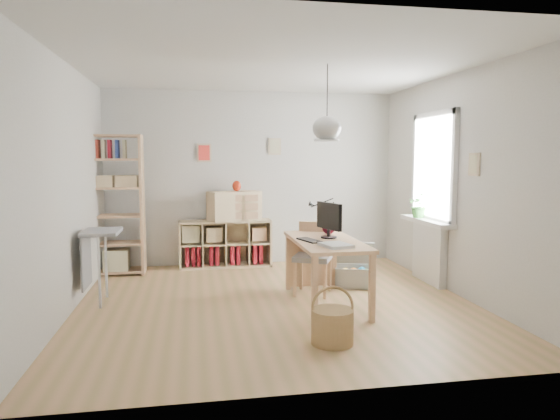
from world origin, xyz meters
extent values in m
plane|color=tan|center=(0.00, 0.00, 0.00)|extent=(4.50, 4.50, 0.00)
plane|color=silver|center=(0.00, 2.25, 1.35)|extent=(4.50, 0.00, 4.50)
plane|color=silver|center=(0.00, -2.25, 1.35)|extent=(4.50, 0.00, 4.50)
plane|color=silver|center=(-2.25, 0.00, 1.35)|extent=(0.00, 4.50, 4.50)
plane|color=silver|center=(2.25, 0.00, 1.35)|extent=(0.00, 4.50, 4.50)
plane|color=silver|center=(0.00, 0.00, 2.70)|extent=(4.50, 4.50, 0.00)
cylinder|color=black|center=(0.55, -0.15, 2.36)|extent=(0.01, 0.01, 0.68)
ellipsoid|color=silver|center=(0.55, -0.15, 2.00)|extent=(0.32, 0.32, 0.27)
cube|color=white|center=(2.23, 0.60, 1.55)|extent=(0.03, 1.00, 1.30)
cube|color=white|center=(2.21, 0.06, 1.55)|extent=(0.06, 0.08, 1.46)
cube|color=white|center=(2.21, 1.14, 1.55)|extent=(0.06, 0.08, 1.46)
cube|color=white|center=(2.21, 0.60, 2.24)|extent=(0.06, 1.16, 0.08)
cube|color=white|center=(2.21, 0.60, 0.86)|extent=(0.06, 1.16, 0.08)
cube|color=silver|center=(2.19, 0.60, 0.40)|extent=(0.10, 0.80, 0.80)
cube|color=white|center=(2.14, 0.60, 0.83)|extent=(0.22, 1.20, 0.06)
cube|color=#DEB07F|center=(0.55, -0.15, 0.73)|extent=(0.70, 1.50, 0.04)
cube|color=#DEB07F|center=(0.25, -0.85, 0.35)|extent=(0.06, 0.06, 0.71)
cube|color=#DEB07F|center=(0.25, 0.55, 0.35)|extent=(0.06, 0.06, 0.71)
cube|color=#DEB07F|center=(0.85, -0.85, 0.35)|extent=(0.06, 0.06, 0.71)
cube|color=#DEB07F|center=(0.85, 0.55, 0.35)|extent=(0.06, 0.06, 0.71)
cube|color=beige|center=(-0.45, 2.04, 0.01)|extent=(1.40, 0.38, 0.03)
cube|color=beige|center=(-0.45, 2.04, 0.70)|extent=(1.40, 0.38, 0.03)
cube|color=beige|center=(-1.14, 2.04, 0.36)|extent=(0.03, 0.38, 0.72)
cube|color=beige|center=(0.23, 2.04, 0.36)|extent=(0.03, 0.38, 0.72)
cube|color=beige|center=(-0.45, 2.22, 0.36)|extent=(1.40, 0.02, 0.72)
cube|color=maroon|center=(-1.03, 2.06, 0.19)|extent=(0.06, 0.26, 0.30)
cube|color=maroon|center=(-0.94, 2.06, 0.19)|extent=(0.05, 0.26, 0.30)
cube|color=maroon|center=(-0.86, 2.06, 0.19)|extent=(0.05, 0.26, 0.30)
cube|color=maroon|center=(-0.67, 2.06, 0.19)|extent=(0.05, 0.26, 0.30)
cube|color=maroon|center=(-0.58, 2.06, 0.19)|extent=(0.05, 0.26, 0.30)
cube|color=maroon|center=(-0.35, 2.06, 0.19)|extent=(0.06, 0.26, 0.30)
cube|color=maroon|center=(-0.26, 2.06, 0.19)|extent=(0.06, 0.26, 0.30)
cube|color=maroon|center=(0.00, 2.06, 0.19)|extent=(0.06, 0.26, 0.30)
cube|color=maroon|center=(0.09, 2.06, 0.19)|extent=(0.05, 0.26, 0.30)
cube|color=#DEB07F|center=(-2.41, 1.80, 1.00)|extent=(0.04, 0.38, 2.00)
cube|color=#DEB07F|center=(-1.65, 1.80, 1.00)|extent=(0.04, 0.38, 2.00)
cube|color=#DEB07F|center=(-2.03, 1.80, 0.05)|extent=(0.76, 0.38, 0.03)
cube|color=#DEB07F|center=(-2.03, 1.80, 0.45)|extent=(0.76, 0.38, 0.03)
cube|color=#DEB07F|center=(-2.03, 1.80, 0.85)|extent=(0.76, 0.38, 0.03)
cube|color=#DEB07F|center=(-2.03, 1.80, 1.25)|extent=(0.76, 0.38, 0.03)
cube|color=#DEB07F|center=(-2.03, 1.80, 1.65)|extent=(0.76, 0.38, 0.03)
cube|color=#DEB07F|center=(-2.03, 1.80, 1.98)|extent=(0.76, 0.38, 0.03)
cube|color=#2B449E|center=(-2.31, 1.80, 1.79)|extent=(0.04, 0.18, 0.26)
cube|color=maroon|center=(-2.23, 1.80, 1.79)|extent=(0.04, 0.18, 0.26)
cube|color=beige|center=(-2.15, 1.80, 1.79)|extent=(0.04, 0.18, 0.26)
cube|color=maroon|center=(-2.07, 1.80, 1.79)|extent=(0.04, 0.18, 0.26)
cube|color=#2B449E|center=(-1.97, 1.80, 1.79)|extent=(0.04, 0.18, 0.26)
cube|color=beige|center=(-1.87, 1.80, 1.79)|extent=(0.04, 0.18, 0.26)
cube|color=gray|center=(-1.97, 0.35, 0.83)|extent=(0.40, 0.55, 0.04)
cylinder|color=silver|center=(-1.97, 0.13, 0.41)|extent=(0.03, 0.03, 0.82)
cylinder|color=silver|center=(-1.97, 0.57, 0.41)|extent=(0.03, 0.03, 0.82)
cube|color=gray|center=(-2.15, 0.35, 0.50)|extent=(0.02, 0.50, 0.62)
cube|color=gray|center=(0.50, 0.29, 0.46)|extent=(0.57, 0.57, 0.06)
cube|color=#DEB07F|center=(0.26, 0.20, 0.21)|extent=(0.05, 0.05, 0.43)
cube|color=#DEB07F|center=(0.41, 0.53, 0.21)|extent=(0.05, 0.05, 0.43)
cube|color=#DEB07F|center=(0.59, 0.05, 0.21)|extent=(0.05, 0.05, 0.43)
cube|color=#DEB07F|center=(0.75, 0.38, 0.21)|extent=(0.05, 0.05, 0.43)
cube|color=#DEB07F|center=(0.59, 0.47, 0.68)|extent=(0.40, 0.21, 0.39)
cylinder|color=olive|center=(0.29, -1.34, 0.16)|extent=(0.38, 0.38, 0.32)
torus|color=olive|center=(0.29, -1.34, 0.34)|extent=(0.39, 0.07, 0.39)
cube|color=#B2B2AD|center=(1.14, 0.55, 0.01)|extent=(0.59, 0.49, 0.02)
cube|color=#B2B2AD|center=(0.90, 0.62, 0.13)|extent=(0.12, 0.34, 0.27)
cube|color=#B2B2AD|center=(1.38, 0.48, 0.13)|extent=(0.12, 0.34, 0.27)
cube|color=#B2B2AD|center=(1.09, 0.39, 0.13)|extent=(0.50, 0.17, 0.27)
cube|color=#B2B2AD|center=(1.19, 0.71, 0.13)|extent=(0.50, 0.17, 0.27)
cube|color=#B2B2AD|center=(1.23, 0.85, 0.38)|extent=(0.54, 0.31, 0.33)
sphere|color=#C59415|center=(1.01, 0.54, 0.19)|extent=(0.11, 0.11, 0.11)
sphere|color=#1C8AC9|center=(1.24, 0.57, 0.19)|extent=(0.11, 0.11, 0.11)
sphere|color=orange|center=(1.12, 0.54, 0.19)|extent=(0.11, 0.11, 0.11)
sphere|color=#428B32|center=(1.25, 0.44, 0.19)|extent=(0.11, 0.11, 0.11)
cylinder|color=black|center=(0.62, -0.04, 0.76)|extent=(0.19, 0.19, 0.02)
cylinder|color=black|center=(0.62, -0.04, 0.81)|extent=(0.04, 0.04, 0.09)
cube|color=black|center=(0.62, -0.04, 1.01)|extent=(0.18, 0.46, 0.31)
cube|color=black|center=(0.34, -0.21, 0.76)|extent=(0.24, 0.38, 0.02)
cylinder|color=black|center=(0.82, 0.50, 0.77)|extent=(0.05, 0.05, 0.03)
cylinder|color=black|center=(0.82, 0.50, 0.94)|extent=(0.01, 0.01, 0.35)
cone|color=black|center=(0.52, 0.42, 1.10)|extent=(0.09, 0.06, 0.08)
sphere|color=#440914|center=(0.69, 0.24, 0.83)|extent=(0.16, 0.16, 0.16)
cube|color=white|center=(0.53, -0.61, 0.77)|extent=(0.33, 0.38, 0.03)
cube|color=beige|center=(-0.31, 2.04, 0.94)|extent=(0.85, 0.59, 0.44)
ellipsoid|color=#AD240E|center=(-0.27, 2.04, 1.25)|extent=(0.14, 0.14, 0.16)
imported|color=#2F712A|center=(2.12, 0.78, 1.03)|extent=(0.36, 0.33, 0.34)
camera|label=1|loc=(-0.92, -5.57, 1.68)|focal=32.00mm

